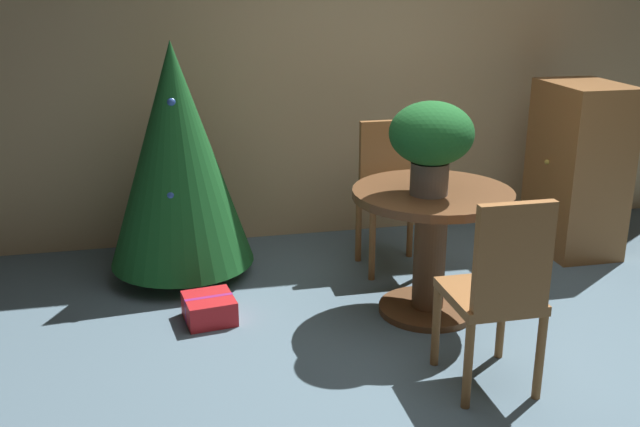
% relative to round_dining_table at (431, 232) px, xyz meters
% --- Properties ---
extents(ground_plane, '(6.60, 6.60, 0.00)m').
position_rel_round_dining_table_xyz_m(ground_plane, '(0.02, -0.61, -0.52)').
color(ground_plane, slate).
extents(back_wall_panel, '(6.00, 0.10, 2.60)m').
position_rel_round_dining_table_xyz_m(back_wall_panel, '(0.02, 1.59, 0.78)').
color(back_wall_panel, tan).
rests_on(back_wall_panel, ground_plane).
extents(round_dining_table, '(0.94, 0.94, 0.78)m').
position_rel_round_dining_table_xyz_m(round_dining_table, '(0.00, 0.00, 0.00)').
color(round_dining_table, brown).
rests_on(round_dining_table, ground_plane).
extents(flower_vase, '(0.47, 0.47, 0.53)m').
position_rel_round_dining_table_xyz_m(flower_vase, '(-0.06, -0.07, 0.59)').
color(flower_vase, '#665B51').
rests_on(flower_vase, round_dining_table).
extents(wooden_chair_near, '(0.41, 0.45, 1.01)m').
position_rel_round_dining_table_xyz_m(wooden_chair_near, '(0.00, -0.90, 0.04)').
color(wooden_chair_near, brown).
rests_on(wooden_chair_near, ground_plane).
extents(wooden_chair_far, '(0.43, 0.39, 1.02)m').
position_rel_round_dining_table_xyz_m(wooden_chair_far, '(0.00, 0.80, 0.05)').
color(wooden_chair_far, brown).
rests_on(wooden_chair_far, ground_plane).
extents(holiday_tree, '(0.96, 0.96, 1.58)m').
position_rel_round_dining_table_xyz_m(holiday_tree, '(-1.43, 0.90, 0.33)').
color(holiday_tree, brown).
rests_on(holiday_tree, ground_plane).
extents(gift_box_red, '(0.32, 0.33, 0.15)m').
position_rel_round_dining_table_xyz_m(gift_box_red, '(-1.31, 0.17, -0.44)').
color(gift_box_red, red).
rests_on(gift_box_red, ground_plane).
extents(wooden_cabinet, '(0.51, 0.69, 1.24)m').
position_rel_round_dining_table_xyz_m(wooden_cabinet, '(1.43, 0.80, 0.10)').
color(wooden_cabinet, brown).
rests_on(wooden_cabinet, ground_plane).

